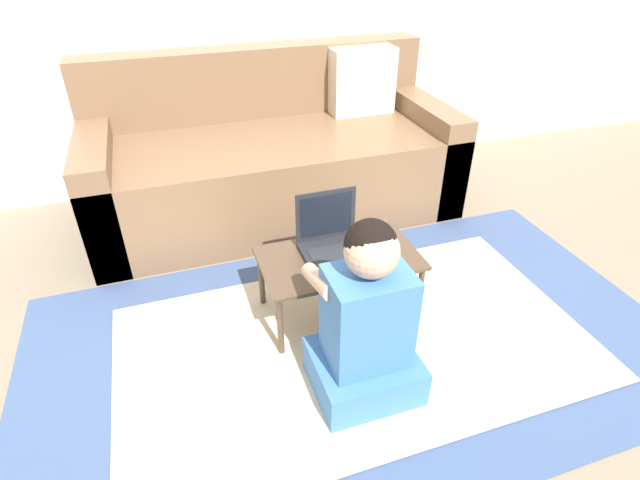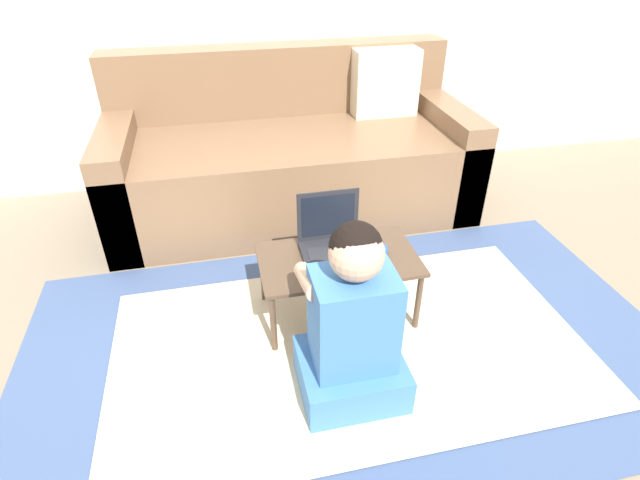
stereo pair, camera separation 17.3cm
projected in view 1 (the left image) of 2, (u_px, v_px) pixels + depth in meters
The scene contains 7 objects.
ground_plane at pixel (323, 347), 1.94m from camera, with size 16.00×16.00×0.00m, color #7F705B.
area_rug at pixel (356, 343), 1.95m from camera, with size 2.51×1.40×0.01m.
couch at pixel (274, 158), 2.74m from camera, with size 1.90×0.86×0.82m.
laptop_desk at pixel (339, 263), 1.97m from camera, with size 0.62×0.36×0.29m.
laptop at pixel (333, 244), 1.96m from camera, with size 0.25×0.23×0.23m.
computer_mouse at pixel (378, 245), 1.99m from camera, with size 0.07×0.09×0.04m.
person_seated at pixel (366, 325), 1.63m from camera, with size 0.35×0.39×0.68m.
Camera 1 is at (-0.46, -1.32, 1.41)m, focal length 28.00 mm.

